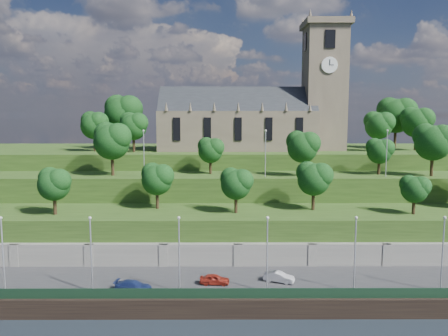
{
  "coord_description": "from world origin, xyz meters",
  "views": [
    {
      "loc": [
        -7.09,
        -45.53,
        22.13
      ],
      "look_at": [
        -6.8,
        30.0,
        13.03
      ],
      "focal_mm": 35.0,
      "sensor_mm": 36.0,
      "label": 1
    }
  ],
  "objects_px": {
    "car_left": "(215,279)",
    "car_middle": "(279,277)",
    "car_right": "(133,286)",
    "church": "(260,114)"
  },
  "relations": [
    {
      "from": "car_middle",
      "to": "car_right",
      "type": "relative_size",
      "value": 0.86
    },
    {
      "from": "car_left",
      "to": "car_middle",
      "type": "bearing_deg",
      "value": -80.02
    },
    {
      "from": "car_right",
      "to": "church",
      "type": "bearing_deg",
      "value": -13.95
    },
    {
      "from": "church",
      "to": "car_left",
      "type": "distance_m",
      "value": 46.59
    },
    {
      "from": "church",
      "to": "car_right",
      "type": "distance_m",
      "value": 51.01
    },
    {
      "from": "church",
      "to": "car_left",
      "type": "bearing_deg",
      "value": -102.09
    },
    {
      "from": "car_middle",
      "to": "car_left",
      "type": "bearing_deg",
      "value": 116.02
    },
    {
      "from": "car_left",
      "to": "car_middle",
      "type": "xyz_separation_m",
      "value": [
        7.82,
        0.71,
        0.0
      ]
    },
    {
      "from": "car_left",
      "to": "car_middle",
      "type": "height_order",
      "value": "car_middle"
    },
    {
      "from": "car_left",
      "to": "car_right",
      "type": "height_order",
      "value": "car_right"
    }
  ]
}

